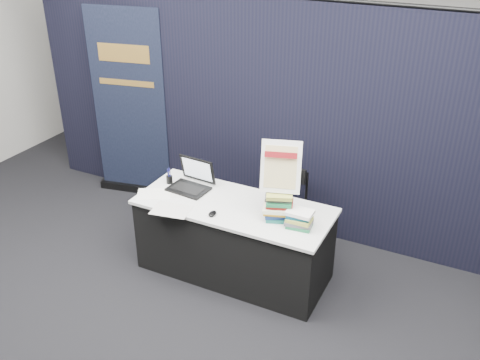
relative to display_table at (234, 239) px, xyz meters
name	(u,v)px	position (x,y,z in m)	size (l,w,h in m)	color
floor	(206,305)	(0.00, -0.55, -0.38)	(8.00, 8.00, 0.00)	black
wall_back	(351,23)	(0.00, 3.45, 1.37)	(8.00, 0.02, 3.50)	#B9B6AF
drape_partition	(280,121)	(0.00, 1.05, 0.82)	(6.00, 0.08, 2.40)	black
display_table	(234,239)	(0.00, 0.00, 0.00)	(1.80, 0.75, 0.75)	black
laptop	(191,182)	(-0.51, 0.11, 0.44)	(0.39, 0.32, 0.28)	black
mouse	(212,214)	(-0.08, -0.24, 0.39)	(0.06, 0.10, 0.03)	black
brochure_left	(154,194)	(-0.76, -0.16, 0.38)	(0.31, 0.22, 0.00)	white
brochure_mid	(171,210)	(-0.46, -0.34, 0.38)	(0.34, 0.24, 0.00)	silver
brochure_right	(173,193)	(-0.61, -0.06, 0.38)	(0.28, 0.20, 0.00)	silver
pen_cup	(169,180)	(-0.75, 0.09, 0.41)	(0.06, 0.06, 0.08)	black
book_stack_tall	(278,205)	(0.45, -0.04, 0.50)	(0.29, 0.26, 0.26)	#185E58
book_stack_short	(299,219)	(0.66, -0.08, 0.45)	(0.23, 0.18, 0.15)	#1D6F43
info_sign	(281,167)	(0.45, -0.01, 0.85)	(0.36, 0.22, 0.46)	black
pullup_banner	(131,116)	(-1.81, 0.92, 0.61)	(0.94, 0.28, 2.22)	black
stacking_chair	(282,207)	(0.25, 0.56, 0.12)	(0.47, 0.48, 0.89)	black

